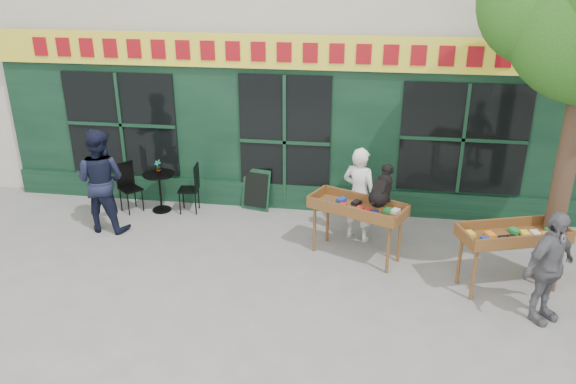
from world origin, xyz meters
name	(u,v)px	position (x,y,z in m)	size (l,w,h in m)	color
ground	(262,267)	(0.00, 0.00, 0.00)	(80.00, 80.00, 0.00)	slate
book_cart_center	(357,210)	(1.44, 0.59, 0.82)	(1.62, 1.18, 0.99)	brown
dog	(382,185)	(1.79, 0.54, 1.29)	(0.34, 0.60, 0.60)	black
woman	(359,194)	(1.44, 1.24, 0.83)	(0.60, 0.40, 1.65)	silver
book_cart_right	(513,238)	(3.67, -0.03, 0.82)	(1.62, 1.06, 0.99)	brown
man_right	(549,268)	(3.97, -0.78, 0.79)	(0.92, 0.38, 1.57)	#5B5A60
bistro_table	(160,184)	(-2.34, 1.83, 0.54)	(0.60, 0.60, 0.76)	black
bistro_chair_left	(128,183)	(-2.96, 1.78, 0.56)	(0.51, 0.51, 0.95)	black
bistro_chair_right	(193,184)	(-1.70, 1.89, 0.56)	(0.40, 0.40, 0.95)	black
potted_plant	(158,167)	(-2.34, 1.83, 0.90)	(0.14, 0.10, 0.27)	gray
man_left	(101,180)	(-3.04, 0.93, 0.93)	(0.90, 0.70, 1.86)	black
chalkboard	(256,190)	(-0.54, 2.19, 0.40)	(0.59, 0.31, 0.79)	black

